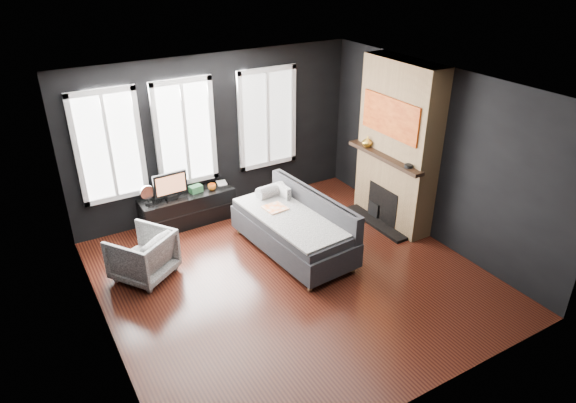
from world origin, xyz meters
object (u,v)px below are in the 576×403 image
mantel_vase (367,142)px  sofa (293,225)px  monitor (170,184)px  book (217,178)px  media_console (188,208)px  mug (212,186)px  armchair (142,253)px

mantel_vase → sofa: bearing=-165.1°
monitor → book: size_ratio=2.56×
mantel_vase → media_console: bearing=156.6°
media_console → mug: (0.43, -0.06, 0.34)m
armchair → monitor: monitor is taller
sofa → monitor: (-1.32, 1.62, 0.34)m
monitor → mantel_vase: (3.01, -1.17, 0.53)m
media_console → monitor: (-0.26, -0.02, 0.52)m
book → mantel_vase: size_ratio=1.23×
sofa → monitor: monitor is taller
mantel_vase → armchair: bearing=179.3°
media_console → mug: size_ratio=11.47×
mug → book: 0.23m
armchair → book: size_ratio=3.44×
mug → book: bearing=46.4°
armchair → monitor: 1.46m
armchair → mantel_vase: (3.84, -0.04, 0.94)m
book → sofa: bearing=-74.9°
mug → media_console: bearing=171.4°
armchair → monitor: bearing=-161.0°
armchair → media_console: (1.09, 1.15, -0.11)m
media_console → mantel_vase: size_ratio=8.71×
mug → mantel_vase: size_ratio=0.76×
monitor → mantel_vase: size_ratio=3.16×
monitor → mantel_vase: 3.27m
armchair → media_console: bearing=-168.0°
media_console → book: (0.59, 0.10, 0.38)m
monitor → book: (0.84, 0.12, -0.14)m
mantel_vase → monitor: bearing=158.8°
media_console → monitor: bearing=-176.7°
sofa → mug: sofa is taller
sofa → mug: size_ratio=15.44×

